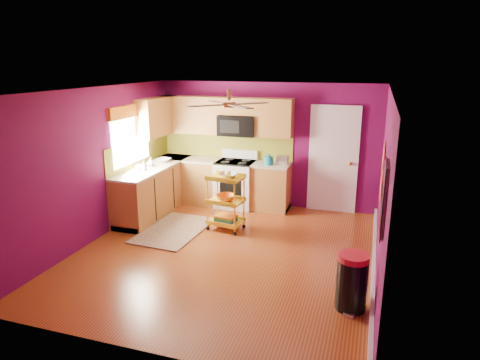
% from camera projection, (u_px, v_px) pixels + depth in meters
% --- Properties ---
extents(ground, '(5.00, 5.00, 0.00)m').
position_uv_depth(ground, '(226.00, 252.00, 6.71)').
color(ground, maroon).
rests_on(ground, ground).
extents(room_envelope, '(4.54, 5.04, 2.52)m').
position_uv_depth(room_envelope, '(226.00, 150.00, 6.26)').
color(room_envelope, '#5C0A45').
rests_on(room_envelope, ground).
extents(lower_cabinets, '(2.81, 2.31, 0.94)m').
position_uv_depth(lower_cabinets, '(193.00, 187.00, 8.65)').
color(lower_cabinets, '#905C27').
rests_on(lower_cabinets, ground).
extents(electric_range, '(0.76, 0.66, 1.13)m').
position_uv_depth(electric_range, '(236.00, 183.00, 8.73)').
color(electric_range, white).
rests_on(electric_range, ground).
extents(upper_cabinetry, '(2.80, 2.30, 1.26)m').
position_uv_depth(upper_cabinetry, '(203.00, 117.00, 8.58)').
color(upper_cabinetry, '#905C27').
rests_on(upper_cabinetry, ground).
extents(left_window, '(0.08, 1.35, 1.08)m').
position_uv_depth(left_window, '(130.00, 126.00, 7.86)').
color(left_window, white).
rests_on(left_window, ground).
extents(panel_door, '(0.95, 0.11, 2.15)m').
position_uv_depth(panel_door, '(333.00, 161.00, 8.30)').
color(panel_door, white).
rests_on(panel_door, ground).
extents(right_wall_art, '(0.04, 2.74, 1.04)m').
position_uv_depth(right_wall_art, '(383.00, 181.00, 5.36)').
color(right_wall_art, black).
rests_on(right_wall_art, ground).
extents(ceiling_fan, '(1.01, 1.01, 0.26)m').
position_uv_depth(ceiling_fan, '(229.00, 104.00, 6.28)').
color(ceiling_fan, '#BF8C3F').
rests_on(ceiling_fan, ground).
extents(shag_rug, '(1.04, 1.62, 0.02)m').
position_uv_depth(shag_rug, '(174.00, 230.00, 7.55)').
color(shag_rug, '#321B10').
rests_on(shag_rug, ground).
extents(rolling_cart, '(0.65, 0.51, 1.08)m').
position_uv_depth(rolling_cart, '(226.00, 200.00, 7.49)').
color(rolling_cart, yellow).
rests_on(rolling_cart, ground).
extents(trash_can, '(0.46, 0.46, 0.71)m').
position_uv_depth(trash_can, '(352.00, 282.00, 5.10)').
color(trash_can, black).
rests_on(trash_can, ground).
extents(teal_kettle, '(0.18, 0.18, 0.21)m').
position_uv_depth(teal_kettle, '(269.00, 160.00, 8.34)').
color(teal_kettle, teal).
rests_on(teal_kettle, lower_cabinets).
extents(toaster, '(0.22, 0.15, 0.18)m').
position_uv_depth(toaster, '(282.00, 160.00, 8.35)').
color(toaster, beige).
rests_on(toaster, lower_cabinets).
extents(soap_bottle_a, '(0.08, 0.08, 0.18)m').
position_uv_depth(soap_bottle_a, '(144.00, 165.00, 7.90)').
color(soap_bottle_a, '#EA3F72').
rests_on(soap_bottle_a, lower_cabinets).
extents(soap_bottle_b, '(0.13, 0.13, 0.17)m').
position_uv_depth(soap_bottle_b, '(151.00, 162.00, 8.20)').
color(soap_bottle_b, white).
rests_on(soap_bottle_b, lower_cabinets).
extents(counter_dish, '(0.28, 0.28, 0.07)m').
position_uv_depth(counter_dish, '(163.00, 160.00, 8.58)').
color(counter_dish, white).
rests_on(counter_dish, lower_cabinets).
extents(counter_cup, '(0.14, 0.14, 0.11)m').
position_uv_depth(counter_cup, '(140.00, 167.00, 7.93)').
color(counter_cup, white).
rests_on(counter_cup, lower_cabinets).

